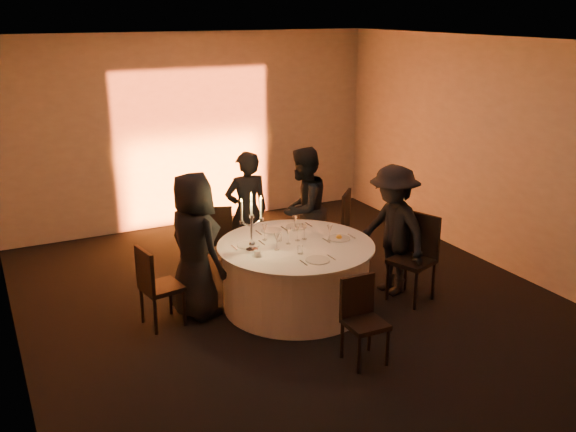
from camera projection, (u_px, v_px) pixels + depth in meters
name	position (u px, v px, depth m)	size (l,w,h in m)	color
floor	(296.00, 305.00, 7.54)	(7.00, 7.00, 0.00)	black
ceiling	(297.00, 42.00, 6.61)	(7.00, 7.00, 0.00)	silver
wall_back	(193.00, 131.00, 10.05)	(7.00, 7.00, 0.00)	#AAA49E
wall_front	(548.00, 309.00, 4.10)	(7.00, 7.00, 0.00)	#AAA49E
wall_left	(2.00, 221.00, 5.79)	(7.00, 7.00, 0.00)	#AAA49E
wall_right	(500.00, 155.00, 8.36)	(7.00, 7.00, 0.00)	#AAA49E
uplighter_fixture	(204.00, 223.00, 10.24)	(0.25, 0.12, 0.10)	black
banquet_table	(296.00, 275.00, 7.42)	(1.80, 1.80, 0.77)	black
chair_left	(155.00, 283.00, 6.90)	(0.46, 0.46, 0.92)	black
chair_back_left	(216.00, 235.00, 8.28)	(0.53, 0.53, 0.95)	black
chair_back_right	(337.00, 223.00, 8.62)	(0.63, 0.63, 1.02)	black
chair_right	(416.00, 252.00, 7.58)	(0.58, 0.58, 1.03)	black
chair_front	(362.00, 315.00, 6.27)	(0.38, 0.38, 0.86)	black
guest_left	(195.00, 246.00, 7.08)	(0.81, 0.53, 1.67)	black
guest_back_left	(247.00, 212.00, 8.34)	(0.59, 0.39, 1.61)	black
guest_back_right	(303.00, 209.00, 8.39)	(0.80, 0.62, 1.64)	black
guest_right	(393.00, 230.00, 7.68)	(1.03, 0.59, 1.59)	black
plate_left	(248.00, 245.00, 7.25)	(0.36, 0.26, 0.01)	silver
plate_back_left	(271.00, 230.00, 7.73)	(0.36, 0.25, 0.01)	silver
plate_back_right	(296.00, 227.00, 7.87)	(0.35, 0.26, 0.01)	silver
plate_right	(339.00, 237.00, 7.46)	(0.36, 0.26, 0.08)	silver
plate_front	(318.00, 260.00, 6.82)	(0.36, 0.26, 0.01)	silver
coffee_cup	(257.00, 254.00, 6.94)	(0.11, 0.11, 0.07)	silver
candelabra	(252.00, 231.00, 7.03)	(0.29, 0.14, 0.68)	white
wine_glass_a	(330.00, 230.00, 7.36)	(0.07, 0.07, 0.19)	silver
wine_glass_b	(277.00, 238.00, 7.09)	(0.07, 0.07, 0.19)	silver
wine_glass_c	(288.00, 232.00, 7.27)	(0.07, 0.07, 0.19)	silver
wine_glass_d	(297.00, 229.00, 7.38)	(0.07, 0.07, 0.19)	silver
wine_glass_e	(295.00, 220.00, 7.69)	(0.07, 0.07, 0.19)	silver
wine_glass_f	(304.00, 228.00, 7.42)	(0.07, 0.07, 0.19)	silver
wine_glass_g	(265.00, 229.00, 7.39)	(0.07, 0.07, 0.19)	silver
tumbler_a	(279.00, 237.00, 7.39)	(0.07, 0.07, 0.09)	silver
tumbler_b	(300.00, 250.00, 7.01)	(0.07, 0.07, 0.09)	silver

